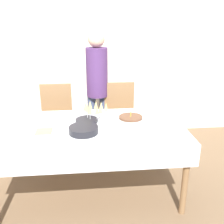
% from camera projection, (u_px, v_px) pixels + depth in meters
% --- Properties ---
extents(ground_plane, '(12.00, 12.00, 0.00)m').
position_uv_depth(ground_plane, '(91.00, 191.00, 2.86)').
color(ground_plane, brown).
extents(wall_back, '(8.00, 0.05, 2.70)m').
position_uv_depth(wall_back, '(86.00, 48.00, 3.87)').
color(wall_back, silver).
rests_on(wall_back, ground_plane).
extents(dining_table, '(1.88, 1.00, 0.76)m').
position_uv_depth(dining_table, '(90.00, 136.00, 2.64)').
color(dining_table, white).
rests_on(dining_table, ground_plane).
extents(dining_chair_far_left, '(0.42, 0.42, 0.98)m').
position_uv_depth(dining_chair_far_left, '(57.00, 119.00, 3.41)').
color(dining_chair_far_left, olive).
rests_on(dining_chair_far_left, ground_plane).
extents(dining_chair_far_right, '(0.43, 0.43, 0.98)m').
position_uv_depth(dining_chair_far_right, '(120.00, 116.00, 3.48)').
color(dining_chair_far_right, olive).
rests_on(dining_chair_far_right, ground_plane).
extents(birthday_cake, '(0.23, 0.23, 0.18)m').
position_uv_depth(birthday_cake, '(131.00, 121.00, 2.58)').
color(birthday_cake, silver).
rests_on(birthday_cake, dining_table).
extents(champagne_tray, '(0.32, 0.32, 0.18)m').
position_uv_depth(champagne_tray, '(95.00, 111.00, 2.75)').
color(champagne_tray, silver).
rests_on(champagne_tray, dining_table).
extents(plate_stack_main, '(0.28, 0.28, 0.06)m').
position_uv_depth(plate_stack_main, '(84.00, 130.00, 2.45)').
color(plate_stack_main, black).
rests_on(plate_stack_main, dining_table).
extents(plate_stack_dessert, '(0.23, 0.23, 0.03)m').
position_uv_depth(plate_stack_dessert, '(87.00, 121.00, 2.70)').
color(plate_stack_dessert, black).
rests_on(plate_stack_dessert, dining_table).
extents(cake_knife, '(0.29, 0.10, 0.00)m').
position_uv_depth(cake_knife, '(136.00, 133.00, 2.44)').
color(cake_knife, silver).
rests_on(cake_knife, dining_table).
extents(fork_pile, '(0.18, 0.08, 0.02)m').
position_uv_depth(fork_pile, '(43.00, 139.00, 2.32)').
color(fork_pile, silver).
rests_on(fork_pile, dining_table).
extents(napkin_pile, '(0.15, 0.15, 0.01)m').
position_uv_depth(napkin_pile, '(44.00, 131.00, 2.48)').
color(napkin_pile, '#E0D166').
rests_on(napkin_pile, dining_table).
extents(person_standing, '(0.28, 0.28, 1.64)m').
position_uv_depth(person_standing, '(97.00, 81.00, 3.44)').
color(person_standing, '#3F4C72').
rests_on(person_standing, ground_plane).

